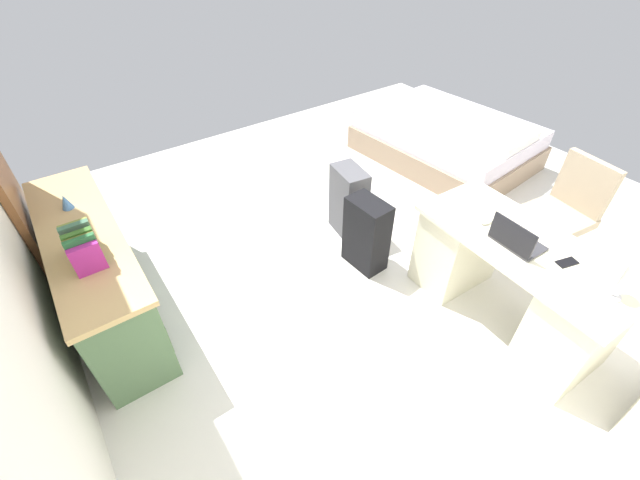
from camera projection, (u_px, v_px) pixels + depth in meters
ground_plane at (391, 254)px, 3.71m from camera, size 6.17×6.17×0.00m
desk at (511, 280)px, 2.93m from camera, size 1.47×0.72×0.74m
office_chair at (559, 219)px, 3.41m from camera, size 0.52×0.52×0.94m
credenza at (99, 273)px, 2.99m from camera, size 1.80×0.48×0.77m
bed at (446, 140)px, 4.87m from camera, size 2.01×1.56×0.58m
suitcase_black at (366, 234)px, 3.41m from camera, size 0.37×0.24×0.65m
suitcase_spare_grey at (348, 202)px, 3.75m from camera, size 0.39×0.27×0.67m
laptop at (515, 240)px, 2.65m from camera, size 0.32×0.23×0.21m
computer_mouse at (486, 221)px, 2.85m from camera, size 0.06×0.10×0.03m
cell_phone_near_laptop at (567, 262)px, 2.55m from camera, size 0.10×0.15×0.01m
desk_lamp at (624, 260)px, 2.20m from camera, size 0.16×0.11×0.34m
book_row at (83, 246)px, 2.48m from camera, size 0.32×0.17×0.23m
figurine_small at (66, 202)px, 2.91m from camera, size 0.08×0.08×0.11m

